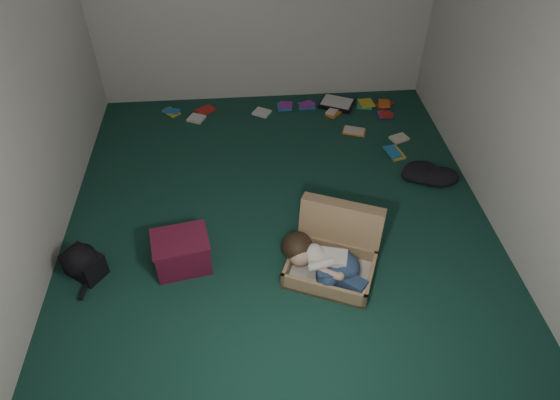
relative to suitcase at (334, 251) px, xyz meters
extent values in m
plane|color=#143B30|center=(-0.43, 0.63, -0.16)|extent=(4.50, 4.50, 0.00)
plane|color=silver|center=(-0.43, -1.62, 1.14)|extent=(4.50, 0.00, 4.50)
plane|color=silver|center=(-2.43, 0.63, 1.14)|extent=(0.00, 4.50, 4.50)
plane|color=silver|center=(1.57, 0.63, 1.14)|extent=(0.00, 4.50, 4.50)
cube|color=tan|center=(-0.06, -0.13, -0.08)|extent=(0.86, 0.75, 0.16)
cube|color=beige|center=(-0.06, -0.13, -0.12)|extent=(0.78, 0.67, 0.02)
cube|color=tan|center=(0.07, 0.17, 0.10)|extent=(0.75, 0.48, 0.53)
cube|color=silver|center=(-0.08, -0.14, 0.02)|extent=(0.34, 0.25, 0.23)
sphere|color=tan|center=(-0.31, -0.08, 0.08)|extent=(0.19, 0.19, 0.19)
ellipsoid|color=black|center=(-0.32, -0.01, 0.11)|extent=(0.26, 0.27, 0.22)
ellipsoid|color=navy|center=(0.06, -0.19, 0.02)|extent=(0.24, 0.27, 0.22)
cube|color=navy|center=(-0.06, -0.27, 0.01)|extent=(0.27, 0.14, 0.14)
cube|color=navy|center=(0.08, -0.33, -0.02)|extent=(0.27, 0.25, 0.11)
sphere|color=white|center=(0.18, -0.34, -0.04)|extent=(0.11, 0.11, 0.11)
sphere|color=white|center=(0.15, -0.41, -0.05)|extent=(0.10, 0.10, 0.10)
cylinder|color=tan|center=(-0.09, -0.29, 0.06)|extent=(0.20, 0.13, 0.07)
cube|color=maroon|center=(-1.30, 0.10, -0.01)|extent=(0.51, 0.43, 0.30)
cube|color=maroon|center=(-1.30, 0.10, 0.15)|extent=(0.53, 0.45, 0.02)
cube|color=black|center=(0.47, 2.58, -0.13)|extent=(0.50, 0.45, 0.05)
cube|color=white|center=(0.47, 2.58, -0.10)|extent=(0.44, 0.40, 0.01)
cube|color=gold|center=(-1.60, 2.58, -0.15)|extent=(0.21, 0.15, 0.02)
cube|color=red|center=(-1.19, 2.58, -0.15)|extent=(0.26, 0.25, 0.02)
cube|color=white|center=(-0.48, 2.47, -0.15)|extent=(0.21, 0.24, 0.02)
cube|color=#1F6FAD|center=(0.09, 2.58, -0.15)|extent=(0.22, 0.25, 0.02)
cube|color=orange|center=(0.42, 2.40, -0.15)|extent=(0.26, 0.24, 0.02)
cube|color=#289361|center=(0.82, 2.56, -0.15)|extent=(0.22, 0.17, 0.02)
cube|color=purple|center=(1.02, 2.30, -0.15)|extent=(0.26, 0.25, 0.02)
cube|color=beige|center=(1.06, 1.79, -0.15)|extent=(0.19, 0.23, 0.02)
cube|color=gold|center=(0.94, 1.52, -0.15)|extent=(0.23, 0.25, 0.02)
cube|color=red|center=(1.07, 2.53, -0.15)|extent=(0.25, 0.23, 0.02)
cube|color=white|center=(-1.28, 2.40, -0.15)|extent=(0.23, 0.19, 0.02)
cube|color=#1F6FAD|center=(-0.19, 2.58, -0.15)|extent=(0.25, 0.26, 0.02)
cube|color=orange|center=(0.57, 1.97, -0.15)|extent=(0.18, 0.22, 0.02)
camera|label=1|loc=(-0.71, -2.81, 3.19)|focal=32.00mm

